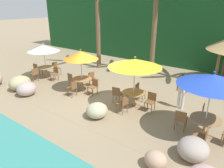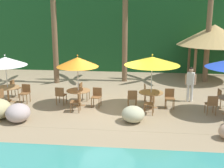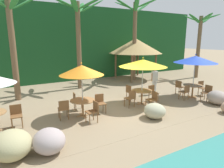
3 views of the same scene
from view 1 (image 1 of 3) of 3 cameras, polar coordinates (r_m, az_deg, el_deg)
The scene contains 30 objects.
ground_plane at distance 11.10m, azimuth -3.17°, elevation -3.73°, with size 120.00×120.00×0.00m, color #937F60.
terrace_deck at distance 11.10m, azimuth -3.17°, elevation -3.71°, with size 18.00×5.20×0.01m.
foliage_backdrop at distance 18.01m, azimuth 15.83°, elevation 15.05°, with size 28.00×2.40×6.00m.
rock_seawall at distance 8.74m, azimuth -8.90°, elevation -8.52°, with size 15.89×3.03×0.84m.
umbrella_white at distance 14.21m, azimuth -18.20°, elevation 9.28°, with size 2.02×2.02×2.32m.
dining_table_white at distance 14.53m, azimuth -17.58°, elevation 3.94°, with size 1.10×1.10×0.74m.
chair_white_seaward at distance 13.92m, azimuth -15.30°, elevation 3.02°, with size 0.44×0.45×0.87m.
chair_white_inland at distance 15.08m, azimuth -15.06°, elevation 4.41°, with size 0.45×0.44×0.87m.
chair_white_left at distance 15.17m, azimuth -19.79°, elevation 3.99°, with size 0.43×0.44×0.87m.
chair_white_right at distance 14.13m, azimuth -20.38°, elevation 2.70°, with size 0.48×0.48×0.87m.
umbrella_orange at distance 11.43m, azimuth -8.55°, elevation 7.79°, with size 1.91×1.91×2.40m.
dining_table_orange at distance 11.84m, azimuth -8.17°, elevation 0.93°, with size 1.10×1.10×0.74m.
chair_orange_seaward at distance 11.32m, azimuth -5.06°, elevation -0.44°, with size 0.46×0.47×0.87m.
chair_orange_inland at distance 12.44m, azimuth -5.31°, elevation 1.56°, with size 0.48×0.48×0.87m.
chair_orange_left at distance 12.47m, azimuth -10.94°, elevation 1.30°, with size 0.47×0.47×0.87m.
chair_orange_right at distance 11.25m, azimuth -10.66°, elevation -0.89°, with size 0.45×0.44×0.87m.
umbrella_yellow at distance 9.45m, azimuth 6.26°, elevation 5.74°, with size 2.45×2.45×2.47m.
dining_table_yellow at distance 9.97m, azimuth 5.91°, elevation -2.91°, with size 1.10×1.10×0.74m.
chair_yellow_seaward at distance 9.76m, azimuth 10.53°, elevation -4.39°, with size 0.44×0.44×0.87m.
chair_yellow_inland at distance 10.76m, azimuth 7.39°, elevation -1.72°, with size 0.47×0.46×0.87m.
chair_yellow_left at distance 10.29m, azimuth 1.39°, elevation -2.63°, with size 0.46×0.47×0.87m.
chair_yellow_right at distance 9.36m, azimuth 3.15°, elevation -5.20°, with size 0.47×0.47×0.87m.
umbrella_blue at distance 7.86m, azimuth 25.85°, elevation 1.03°, with size 2.39×2.39×2.55m.
dining_table_blue at distance 8.50m, azimuth 24.11°, elevation -9.30°, with size 1.10×1.10×0.74m.
chair_blue_inland at distance 9.30m, azimuth 24.15°, elevation -7.34°, with size 0.47×0.46×0.87m.
chair_blue_left at distance 8.56m, azimuth 18.27°, elevation -9.00°, with size 0.46×0.47×0.87m.
chair_blue_right at distance 7.81m, azimuth 23.50°, elevation -12.89°, with size 0.45×0.44×0.87m.
palm_tree_nearest at distance 15.74m, azimuth -3.82°, elevation 18.25°, with size 3.48×3.57×5.88m.
palm_tree_second at distance 14.23m, azimuth 11.78°, elevation 18.33°, with size 3.63×3.34×6.00m.
waiter_in_white at distance 10.12m, azimuth 18.61°, elevation -1.30°, with size 0.52×0.31×1.70m.
Camera 1 is at (6.48, -7.72, 4.65)m, focal length 33.50 mm.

